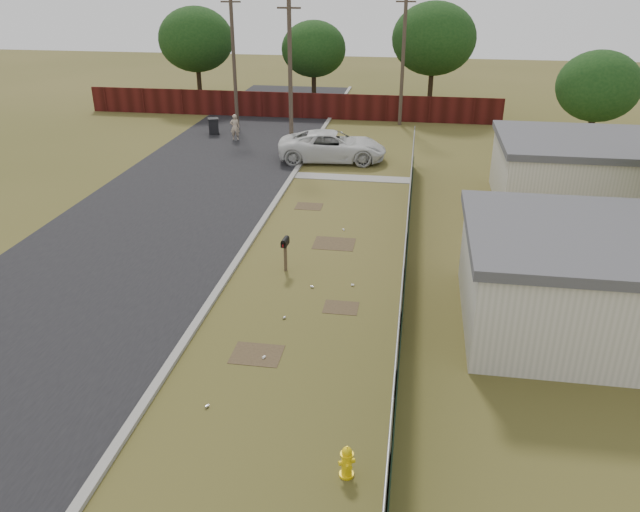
% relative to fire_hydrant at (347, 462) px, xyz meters
% --- Properties ---
extents(ground, '(120.00, 120.00, 0.00)m').
position_rel_fire_hydrant_xyz_m(ground, '(-2.22, 9.17, -0.37)').
color(ground, brown).
rests_on(ground, ground).
extents(street, '(15.10, 60.00, 0.12)m').
position_rel_fire_hydrant_xyz_m(street, '(-8.98, 17.22, -0.35)').
color(street, black).
rests_on(street, ground).
extents(chainlink_fence, '(0.10, 27.06, 2.02)m').
position_rel_fire_hydrant_xyz_m(chainlink_fence, '(0.90, 10.19, 0.43)').
color(chainlink_fence, gray).
rests_on(chainlink_fence, ground).
extents(privacy_fence, '(30.00, 0.12, 1.80)m').
position_rel_fire_hydrant_xyz_m(privacy_fence, '(-8.22, 34.17, 0.53)').
color(privacy_fence, '#44110E').
rests_on(privacy_fence, ground).
extents(utility_poles, '(12.60, 8.24, 9.00)m').
position_rel_fire_hydrant_xyz_m(utility_poles, '(-5.89, 29.84, 4.32)').
color(utility_poles, '#46382F').
rests_on(utility_poles, ground).
extents(houses, '(9.30, 17.24, 3.10)m').
position_rel_fire_hydrant_xyz_m(houses, '(7.48, 12.30, 1.19)').
color(houses, beige).
rests_on(houses, ground).
extents(horizon_trees, '(33.32, 31.94, 7.78)m').
position_rel_fire_hydrant_xyz_m(horizon_trees, '(-1.38, 32.73, 4.26)').
color(horizon_trees, black).
rests_on(horizon_trees, ground).
extents(fire_hydrant, '(0.42, 0.42, 0.79)m').
position_rel_fire_hydrant_xyz_m(fire_hydrant, '(0.00, 0.00, 0.00)').
color(fire_hydrant, yellow).
rests_on(fire_hydrant, ground).
extents(mailbox, '(0.22, 0.55, 1.27)m').
position_rel_fire_hydrant_xyz_m(mailbox, '(-3.32, 9.53, 0.63)').
color(mailbox, brown).
rests_on(mailbox, ground).
extents(pickup_truck, '(6.20, 3.30, 1.66)m').
position_rel_fire_hydrant_xyz_m(pickup_truck, '(-3.60, 23.70, 0.46)').
color(pickup_truck, silver).
rests_on(pickup_truck, ground).
extents(pedestrian, '(0.65, 0.49, 1.61)m').
position_rel_fire_hydrant_xyz_m(pedestrian, '(-10.26, 27.34, 0.44)').
color(pedestrian, tan).
rests_on(pedestrian, ground).
extents(trash_bin, '(0.89, 0.87, 1.04)m').
position_rel_fire_hydrant_xyz_m(trash_bin, '(-12.07, 28.57, 0.16)').
color(trash_bin, black).
rests_on(trash_bin, ground).
extents(scattered_litter, '(2.95, 11.99, 0.07)m').
position_rel_fire_hydrant_xyz_m(scattered_litter, '(-2.30, 7.10, -0.33)').
color(scattered_litter, white).
rests_on(scattered_litter, ground).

